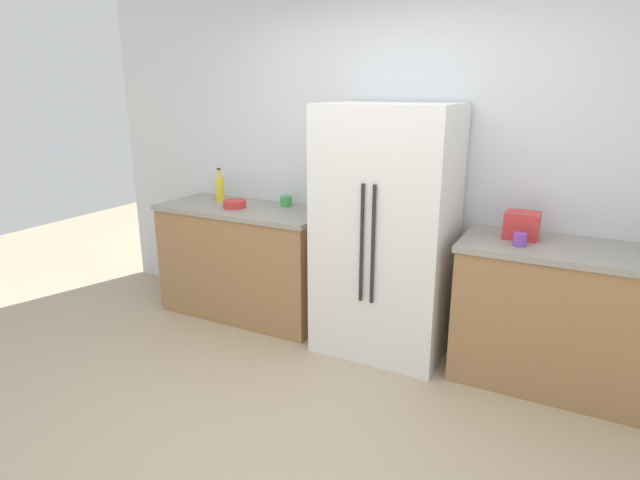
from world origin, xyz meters
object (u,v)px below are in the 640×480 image
(cup_b, at_px, (286,201))
(bottle_b, at_px, (220,188))
(cup_c, at_px, (520,240))
(bowl_a, at_px, (235,204))
(bottle_a, at_px, (315,199))
(refrigerator, at_px, (386,232))
(toaster, at_px, (522,225))

(cup_b, bearing_deg, bottle_b, -172.51)
(cup_c, distance_m, bowl_a, 2.21)
(bottle_b, relative_size, cup_c, 3.40)
(cup_c, bearing_deg, cup_b, 170.82)
(bottle_b, height_order, cup_b, bottle_b)
(cup_b, xyz_separation_m, cup_c, (1.87, -0.30, -0.00))
(bottle_a, relative_size, cup_b, 2.65)
(bottle_b, xyz_separation_m, bowl_a, (0.27, -0.16, -0.08))
(refrigerator, height_order, bottle_a, refrigerator)
(bottle_a, relative_size, cup_c, 3.01)
(refrigerator, distance_m, toaster, 0.90)
(cup_b, bearing_deg, bowl_a, -145.11)
(refrigerator, distance_m, cup_c, 0.91)
(bottle_a, distance_m, bottle_b, 0.91)
(refrigerator, xyz_separation_m, toaster, (0.89, 0.11, 0.13))
(refrigerator, xyz_separation_m, cup_c, (0.90, -0.08, 0.09))
(toaster, bearing_deg, refrigerator, -173.08)
(toaster, bearing_deg, bowl_a, -176.70)
(cup_b, height_order, bowl_a, cup_b)
(toaster, distance_m, bottle_b, 2.47)
(cup_b, distance_m, bowl_a, 0.42)
(bottle_a, distance_m, cup_c, 1.60)
(refrigerator, xyz_separation_m, bowl_a, (-1.31, -0.02, 0.08))
(cup_c, relative_size, bowl_a, 0.45)
(bottle_a, relative_size, bottle_b, 0.88)
(refrigerator, bearing_deg, bottle_b, 174.92)
(refrigerator, bearing_deg, cup_b, 167.07)
(toaster, height_order, bottle_b, bottle_b)
(cup_b, bearing_deg, refrigerator, -12.93)
(refrigerator, height_order, cup_b, refrigerator)
(toaster, distance_m, cup_b, 1.85)
(bottle_a, height_order, bottle_b, bottle_b)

